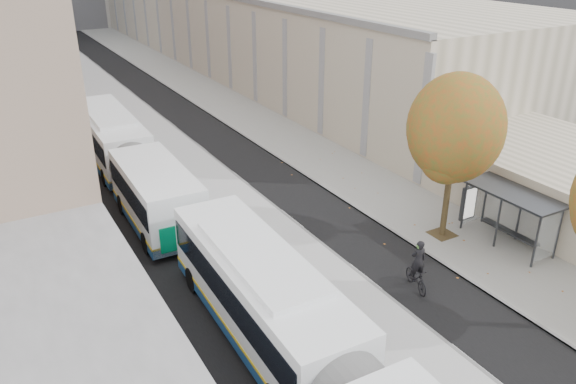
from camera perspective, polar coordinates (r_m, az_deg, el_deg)
bus_platform at (r=41.75m, az=-14.24°, el=6.04°), size 4.25×150.00×0.15m
sidewalk at (r=44.41m, az=-4.26°, el=7.77°), size 4.75×150.00×0.08m
building_tan at (r=74.17m, az=-6.35°, el=17.55°), size 18.00×92.00×8.00m
bus_shelter at (r=26.67m, az=22.12°, el=-0.76°), size 1.90×4.40×2.53m
tree_c at (r=25.31m, az=16.67°, el=6.21°), size 4.20×4.20×7.28m
bus_near at (r=16.63m, az=3.64°, el=-17.35°), size 3.13×18.33×3.05m
bus_far at (r=32.18m, az=-16.02°, el=3.33°), size 3.06×18.25×3.03m
cyclist at (r=22.78m, az=12.97°, el=-7.86°), size 0.89×1.76×2.16m
distant_car at (r=53.78m, az=-22.87°, el=9.51°), size 2.21×3.70×1.18m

